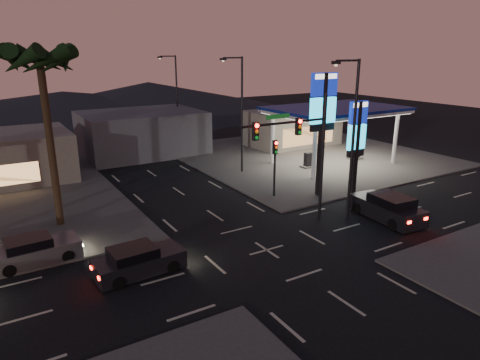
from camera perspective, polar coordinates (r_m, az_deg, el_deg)
ground at (r=23.68m, az=3.58°, el=-9.31°), size 140.00×140.00×0.00m
corner_lot_ne at (r=44.95m, az=8.74°, el=3.28°), size 24.00×24.00×0.12m
gas_station at (r=41.12m, az=12.66°, el=8.94°), size 12.20×8.20×5.47m
convenience_store at (r=49.60m, az=6.92°, el=6.90°), size 10.00×6.00×4.00m
pylon_sign_tall at (r=31.16m, az=10.99°, el=9.09°), size 2.20×0.35×9.00m
pylon_sign_short at (r=32.45m, az=15.31°, el=5.99°), size 1.60×0.35×7.00m
traffic_signal_mast at (r=25.67m, az=8.18°, el=4.98°), size 6.10×0.39×8.00m
pedestal_signal at (r=31.07m, az=4.68°, el=2.79°), size 0.32×0.39×4.30m
streetlight_near at (r=26.89m, az=14.61°, el=6.21°), size 2.14×0.25×10.00m
streetlight_mid at (r=37.02m, az=-0.01°, el=9.51°), size 2.14×0.25×10.00m
streetlight_far at (r=49.44m, az=-8.63°, el=11.16°), size 2.14×0.25×10.00m
palm_a at (r=27.10m, az=-25.04°, el=13.20°), size 4.41×4.41×10.86m
building_far_mid at (r=46.40m, az=-12.95°, el=6.17°), size 12.00×9.00×4.40m
hill_right at (r=82.42m, az=-12.04°, el=10.92°), size 50.00×50.00×5.00m
hill_center at (r=78.80m, az=-22.47°, el=9.41°), size 60.00×60.00×4.00m
car_lane_a_front at (r=21.62m, az=-13.44°, el=-10.48°), size 4.48×2.08×1.43m
car_lane_b_front at (r=24.43m, az=-25.76°, el=-8.50°), size 4.46×2.08×1.42m
suv_station at (r=29.05m, az=19.09°, el=-3.53°), size 2.54×5.18×1.67m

